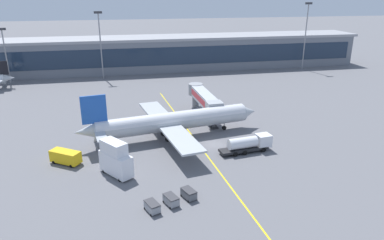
{
  "coord_description": "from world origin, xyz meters",
  "views": [
    {
      "loc": [
        -18.29,
        -66.72,
        30.61
      ],
      "look_at": [
        -3.63,
        3.46,
        4.5
      ],
      "focal_mm": 33.42,
      "sensor_mm": 36.0,
      "label": 1
    }
  ],
  "objects_px": {
    "main_airliner": "(173,121)",
    "baggage_cart_2": "(189,194)",
    "catering_lift": "(115,159)",
    "lavatory_truck": "(65,156)",
    "baggage_cart_0": "(152,207)",
    "baggage_cart_1": "(171,200)",
    "fuel_tanker": "(249,144)"
  },
  "relations": [
    {
      "from": "main_airliner",
      "to": "baggage_cart_2",
      "type": "bearing_deg",
      "value": -93.15
    },
    {
      "from": "catering_lift",
      "to": "baggage_cart_2",
      "type": "bearing_deg",
      "value": -42.45
    },
    {
      "from": "lavatory_truck",
      "to": "baggage_cart_0",
      "type": "relative_size",
      "value": 2.01
    },
    {
      "from": "lavatory_truck",
      "to": "baggage_cart_2",
      "type": "relative_size",
      "value": 2.01
    },
    {
      "from": "catering_lift",
      "to": "lavatory_truck",
      "type": "bearing_deg",
      "value": 145.33
    },
    {
      "from": "main_airliner",
      "to": "catering_lift",
      "type": "xyz_separation_m",
      "value": [
        -12.34,
        -14.68,
        -0.74
      ]
    },
    {
      "from": "baggage_cart_0",
      "to": "baggage_cart_1",
      "type": "bearing_deg",
      "value": 21.89
    },
    {
      "from": "catering_lift",
      "to": "baggage_cart_2",
      "type": "height_order",
      "value": "catering_lift"
    },
    {
      "from": "lavatory_truck",
      "to": "catering_lift",
      "type": "height_order",
      "value": "catering_lift"
    },
    {
      "from": "baggage_cart_2",
      "to": "lavatory_truck",
      "type": "bearing_deg",
      "value": 140.92
    },
    {
      "from": "fuel_tanker",
      "to": "catering_lift",
      "type": "height_order",
      "value": "catering_lift"
    },
    {
      "from": "fuel_tanker",
      "to": "lavatory_truck",
      "type": "distance_m",
      "value": 35.54
    },
    {
      "from": "baggage_cart_1",
      "to": "baggage_cart_2",
      "type": "relative_size",
      "value": 1.0
    },
    {
      "from": "fuel_tanker",
      "to": "baggage_cart_1",
      "type": "relative_size",
      "value": 3.64
    },
    {
      "from": "lavatory_truck",
      "to": "baggage_cart_2",
      "type": "height_order",
      "value": "lavatory_truck"
    },
    {
      "from": "main_airliner",
      "to": "catering_lift",
      "type": "height_order",
      "value": "main_airliner"
    },
    {
      "from": "main_airliner",
      "to": "baggage_cart_0",
      "type": "xyz_separation_m",
      "value": [
        -7.3,
        -27.11,
        -3.02
      ]
    },
    {
      "from": "baggage_cart_1",
      "to": "baggage_cart_2",
      "type": "distance_m",
      "value": 3.2
    },
    {
      "from": "lavatory_truck",
      "to": "catering_lift",
      "type": "distance_m",
      "value": 11.45
    },
    {
      "from": "baggage_cart_0",
      "to": "baggage_cart_1",
      "type": "distance_m",
      "value": 3.2
    },
    {
      "from": "baggage_cart_0",
      "to": "baggage_cart_2",
      "type": "height_order",
      "value": "same"
    },
    {
      "from": "fuel_tanker",
      "to": "baggage_cart_2",
      "type": "distance_m",
      "value": 20.89
    },
    {
      "from": "catering_lift",
      "to": "baggage_cart_1",
      "type": "bearing_deg",
      "value": -54.51
    },
    {
      "from": "fuel_tanker",
      "to": "catering_lift",
      "type": "relative_size",
      "value": 1.58
    },
    {
      "from": "fuel_tanker",
      "to": "baggage_cart_2",
      "type": "height_order",
      "value": "fuel_tanker"
    },
    {
      "from": "lavatory_truck",
      "to": "catering_lift",
      "type": "xyz_separation_m",
      "value": [
        9.32,
        -6.44,
        1.64
      ]
    },
    {
      "from": "lavatory_truck",
      "to": "baggage_cart_1",
      "type": "distance_m",
      "value": 24.77
    },
    {
      "from": "catering_lift",
      "to": "fuel_tanker",
      "type": "bearing_deg",
      "value": 9.3
    },
    {
      "from": "baggage_cart_2",
      "to": "baggage_cart_0",
      "type": "bearing_deg",
      "value": -158.11
    },
    {
      "from": "baggage_cart_2",
      "to": "main_airliner",
      "type": "bearing_deg",
      "value": 86.85
    },
    {
      "from": "lavatory_truck",
      "to": "fuel_tanker",
      "type": "bearing_deg",
      "value": -3.49
    },
    {
      "from": "catering_lift",
      "to": "baggage_cart_2",
      "type": "relative_size",
      "value": 2.31
    }
  ]
}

